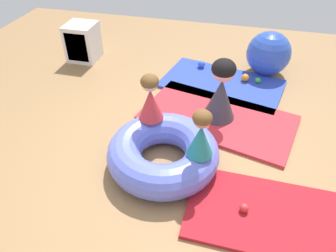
% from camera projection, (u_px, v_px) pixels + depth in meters
% --- Properties ---
extents(ground_plane, '(8.00, 8.00, 0.00)m').
position_uv_depth(ground_plane, '(169.00, 167.00, 3.17)').
color(ground_plane, '#9E7549').
extents(gym_mat_far_right, '(1.77, 1.24, 0.04)m').
position_uv_depth(gym_mat_far_right, '(222.00, 84.00, 4.39)').
color(gym_mat_far_right, '#2D47B7').
rests_on(gym_mat_far_right, ground).
extents(gym_mat_center_rear, '(1.59, 0.83, 0.04)m').
position_uv_depth(gym_mat_center_rear, '(279.00, 218.00, 2.68)').
color(gym_mat_center_rear, '#B21923').
rests_on(gym_mat_center_rear, ground).
extents(gym_mat_front, '(1.95, 1.35, 0.04)m').
position_uv_depth(gym_mat_front, '(218.00, 118.00, 3.78)').
color(gym_mat_front, red).
rests_on(gym_mat_front, ground).
extents(inflatable_cushion, '(1.11, 1.11, 0.34)m').
position_uv_depth(inflatable_cushion, '(163.00, 153.00, 3.08)').
color(inflatable_cushion, '#6070E5').
rests_on(inflatable_cushion, ground).
extents(child_in_teal, '(0.34, 0.34, 0.47)m').
position_uv_depth(child_in_teal, '(201.00, 134.00, 2.70)').
color(child_in_teal, teal).
rests_on(child_in_teal, inflatable_cushion).
extents(child_in_red, '(0.36, 0.36, 0.50)m').
position_uv_depth(child_in_red, '(150.00, 98.00, 3.10)').
color(child_in_red, red).
rests_on(child_in_red, inflatable_cushion).
extents(adult_seated, '(0.49, 0.49, 0.75)m').
position_uv_depth(adult_seated, '(221.00, 91.00, 3.54)').
color(adult_seated, '#383842').
rests_on(adult_seated, gym_mat_front).
extents(play_ball_red, '(0.08, 0.08, 0.08)m').
position_uv_depth(play_ball_red, '(244.00, 208.00, 2.68)').
color(play_ball_red, red).
rests_on(play_ball_red, gym_mat_center_rear).
extents(play_ball_orange, '(0.11, 0.11, 0.11)m').
position_uv_depth(play_ball_orange, '(245.00, 78.00, 4.37)').
color(play_ball_orange, orange).
rests_on(play_ball_orange, gym_mat_far_right).
extents(play_ball_blue, '(0.11, 0.11, 0.11)m').
position_uv_depth(play_ball_blue, '(201.00, 64.00, 4.68)').
color(play_ball_blue, blue).
rests_on(play_ball_blue, gym_mat_far_right).
extents(play_ball_green, '(0.08, 0.08, 0.08)m').
position_uv_depth(play_ball_green, '(258.00, 80.00, 4.35)').
color(play_ball_green, green).
rests_on(play_ball_green, gym_mat_far_right).
extents(exercise_ball_large, '(0.62, 0.62, 0.62)m').
position_uv_depth(exercise_ball_large, '(269.00, 54.00, 4.47)').
color(exercise_ball_large, blue).
rests_on(exercise_ball_large, ground).
extents(storage_cube, '(0.44, 0.44, 0.56)m').
position_uv_depth(storage_cube, '(82.00, 43.00, 4.84)').
color(storage_cube, silver).
rests_on(storage_cube, ground).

